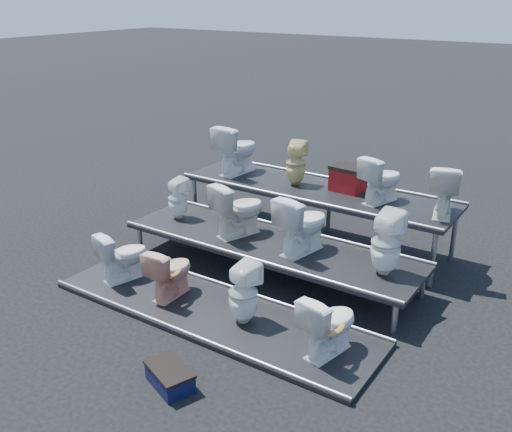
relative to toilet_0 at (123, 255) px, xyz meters
The scene contains 18 objects.
ground 2.00m from the toilet_0, 41.58° to the left, with size 80.00×80.00×0.00m, color black.
tier_front 1.51m from the toilet_0, ahead, with size 4.20×1.20×0.06m, color black.
tier_mid 1.97m from the toilet_0, 41.58° to the left, with size 4.20×1.20×0.46m, color black.
tier_back 2.98m from the toilet_0, 60.60° to the left, with size 4.20×1.20×0.86m, color black.
toilet_0 is the anchor object (origin of this frame).
toilet_1 0.82m from the toilet_0, ahead, with size 0.37×0.65×0.67m, color #EAAB91.
toilet_2 1.93m from the toilet_0, ahead, with size 0.34×0.34×0.75m, color white.
toilet_3 3.02m from the toilet_0, ahead, with size 0.39×0.69×0.70m, color white.
toilet_4 1.36m from the toilet_0, 96.92° to the left, with size 0.28×0.29×0.62m, color white.
toilet_5 1.67m from the toilet_0, 53.80° to the left, with size 0.43×0.75×0.76m, color silver.
toilet_6 2.40m from the toilet_0, 33.54° to the left, with size 0.44×0.77×0.78m, color white.
toilet_7 3.39m from the toilet_0, 22.79° to the left, with size 0.36×0.37×0.80m, color white.
toilet_8 2.74m from the toilet_0, 89.89° to the left, with size 0.45×0.78×0.80m, color white.
toilet_9 2.94m from the toilet_0, 66.96° to the left, with size 0.31×0.31×0.68m, color #D4CA7E.
toilet_10 3.68m from the toilet_0, 46.36° to the left, with size 0.38×0.66×0.67m, color white.
toilet_11 4.32m from the toilet_0, 37.77° to the left, with size 0.39×0.69×0.70m, color silver.
red_crate 3.43m from the toilet_0, 55.86° to the left, with size 0.46×0.37×0.33m, color maroon.
step_stool 2.35m from the toilet_0, 33.68° to the right, with size 0.50×0.30×0.18m, color black.
Camera 1 is at (3.74, -5.98, 3.65)m, focal length 40.00 mm.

